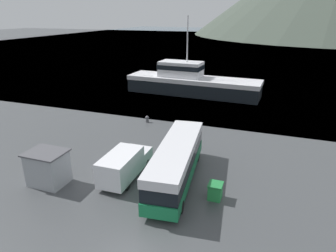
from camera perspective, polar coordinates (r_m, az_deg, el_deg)
water_surface at (r=153.13m, az=18.18°, el=15.15°), size 240.00×240.00×0.00m
tour_bus at (r=23.30m, az=1.63°, el=-6.70°), size 3.71×11.16×3.15m
delivery_van at (r=24.31m, az=-8.32°, el=-7.14°), size 2.24×6.12×2.32m
fishing_boat at (r=49.23m, az=4.37°, el=8.40°), size 21.71×6.12×12.11m
storage_bin at (r=22.11m, az=8.98°, el=-12.12°), size 1.01×1.10×1.21m
dock_kiosk at (r=25.02m, az=-21.91°, el=-7.37°), size 2.94×2.38×2.70m
mooring_bollard at (r=36.46m, az=-3.99°, el=1.38°), size 0.43×0.43×0.82m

